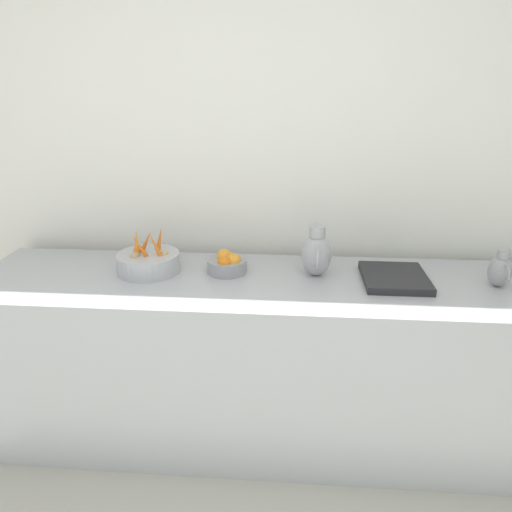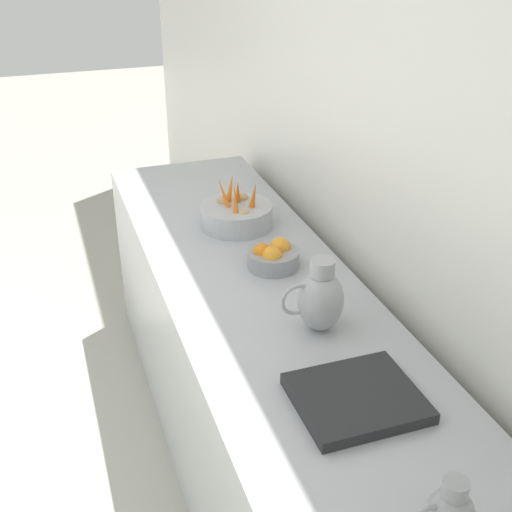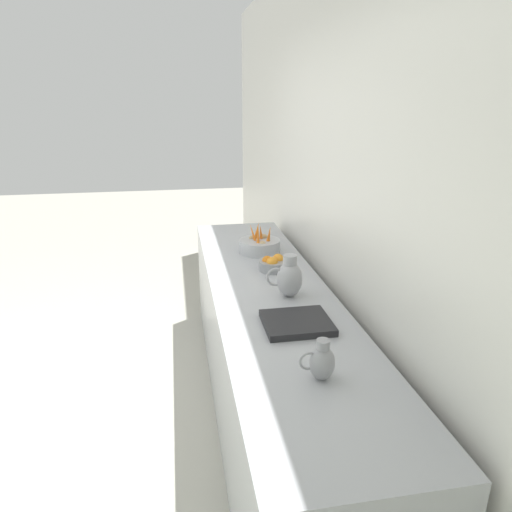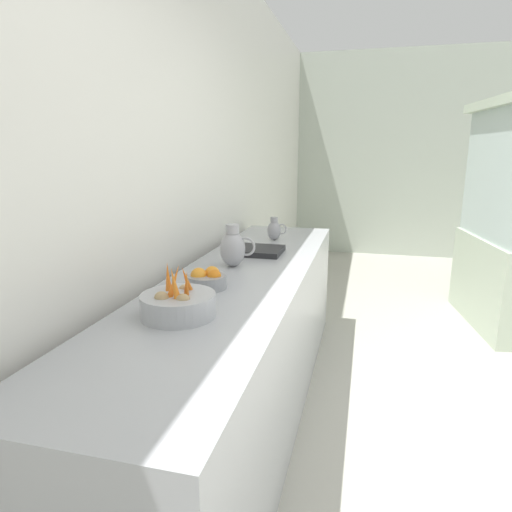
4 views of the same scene
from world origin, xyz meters
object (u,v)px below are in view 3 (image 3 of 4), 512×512
at_px(metal_pitcher_tall, 289,278).
at_px(orange_bowl, 273,264).
at_px(vegetable_colander, 260,245).
at_px(metal_pitcher_short, 322,361).

bearing_deg(metal_pitcher_tall, orange_bowl, -90.27).
relative_size(vegetable_colander, metal_pitcher_tall, 1.22).
bearing_deg(vegetable_colander, orange_bowl, 93.11).
distance_m(orange_bowl, metal_pitcher_tall, 0.45).
bearing_deg(vegetable_colander, metal_pitcher_short, 88.22).
height_order(vegetable_colander, orange_bowl, vegetable_colander).
bearing_deg(orange_bowl, metal_pitcher_tall, 89.73).
distance_m(vegetable_colander, metal_pitcher_tall, 0.84).
relative_size(vegetable_colander, orange_bowl, 1.55).
xyz_separation_m(orange_bowl, metal_pitcher_short, (0.07, 1.29, 0.04)).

